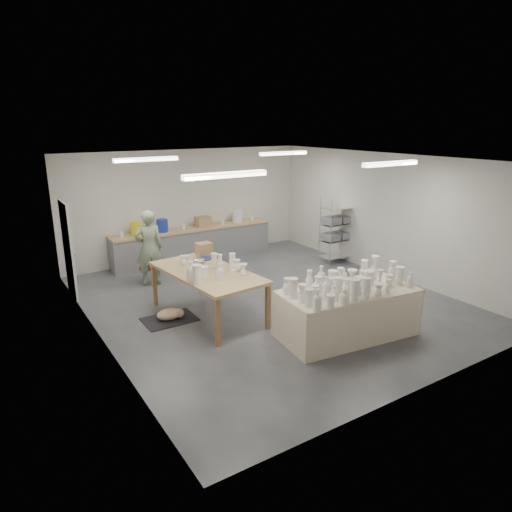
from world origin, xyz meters
TOP-DOWN VIEW (x-y plane):
  - room at (-0.11, 0.08)m, footprint 8.00×8.02m
  - back_counter at (-0.01, 3.68)m, footprint 4.60×0.60m
  - wire_shelf at (3.20, 1.40)m, footprint 0.88×0.48m
  - drying_table at (0.27, -2.13)m, footprint 2.57×1.44m
  - work_table at (-1.42, -0.01)m, footprint 1.50×2.62m
  - rug at (-2.17, 0.20)m, footprint 1.00×0.70m
  - cat at (-2.15, 0.19)m, footprint 0.59×0.51m
  - potter at (-1.75, 2.36)m, footprint 0.73×0.56m
  - red_stool at (-1.75, 2.63)m, footprint 0.44×0.44m

SIDE VIEW (x-z plane):
  - rug at x=-2.17m, z-range 0.00..0.02m
  - cat at x=-2.15m, z-range 0.02..0.23m
  - red_stool at x=-1.75m, z-range 0.14..0.49m
  - drying_table at x=0.27m, z-range -0.13..1.10m
  - back_counter at x=-0.01m, z-range -0.13..1.11m
  - potter at x=-1.75m, z-range 0.00..1.78m
  - wire_shelf at x=3.20m, z-range 0.02..1.82m
  - work_table at x=-1.42m, z-range 0.28..1.58m
  - room at x=-0.11m, z-range 0.56..3.56m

